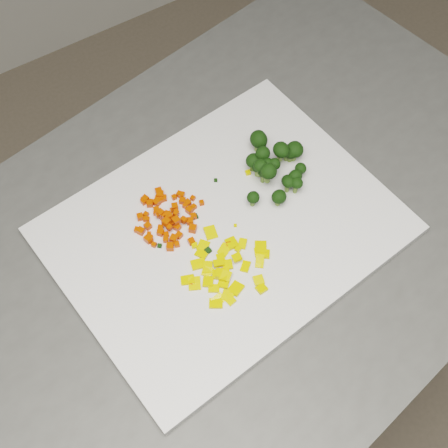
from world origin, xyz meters
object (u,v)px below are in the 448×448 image
counter_block (244,328)px  carrot_pile (171,215)px  cutting_board (224,230)px  pepper_pile (227,264)px  broccoli_pile (267,161)px

counter_block → carrot_pile: 0.49m
cutting_board → pepper_pile: pepper_pile is taller
pepper_pile → counter_block: bearing=35.1°
counter_block → pepper_pile: 0.48m
pepper_pile → broccoli_pile: bearing=37.0°
cutting_board → broccoli_pile: (0.10, 0.05, 0.03)m
carrot_pile → broccoli_pile: 0.16m
cutting_board → carrot_pile: carrot_pile is taller
counter_block → pepper_pile: (-0.08, -0.06, 0.47)m
pepper_pile → broccoli_pile: 0.17m
counter_block → cutting_board: 0.46m
counter_block → cutting_board: cutting_board is taller
carrot_pile → broccoli_pile: size_ratio=0.83×
cutting_board → broccoli_pile: bearing=24.2°
cutting_board → carrot_pile: bearing=138.0°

